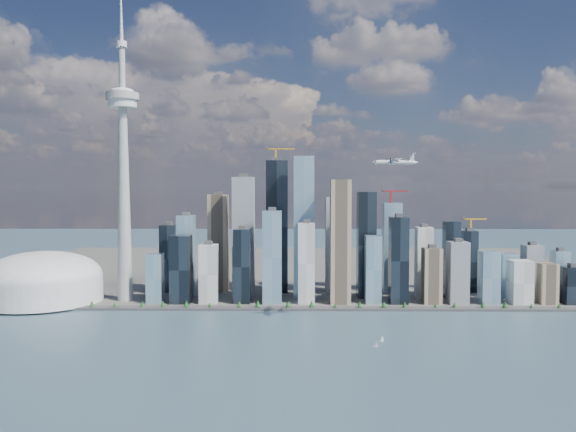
{
  "coord_description": "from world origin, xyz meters",
  "views": [
    {
      "loc": [
        -4.97,
        -655.15,
        200.69
      ],
      "look_at": [
        -15.63,
        260.0,
        152.73
      ],
      "focal_mm": 35.0,
      "sensor_mm": 36.0,
      "label": 1
    }
  ],
  "objects_px": {
    "needle_tower": "(123,166)",
    "dome_stadium": "(43,280)",
    "airplane": "(395,162)",
    "sailboat_east": "(382,339)",
    "sailboat_west": "(376,345)"
  },
  "relations": [
    {
      "from": "needle_tower",
      "to": "sailboat_west",
      "type": "bearing_deg",
      "value": -34.38
    },
    {
      "from": "dome_stadium",
      "to": "airplane",
      "type": "xyz_separation_m",
      "value": [
        571.74,
        -188.56,
        195.19
      ]
    },
    {
      "from": "needle_tower",
      "to": "airplane",
      "type": "xyz_separation_m",
      "value": [
        431.74,
        -198.56,
        -1.21
      ]
    },
    {
      "from": "airplane",
      "to": "sailboat_east",
      "type": "xyz_separation_m",
      "value": [
        -23.06,
        -47.62,
        -231.86
      ]
    },
    {
      "from": "dome_stadium",
      "to": "sailboat_west",
      "type": "height_order",
      "value": "dome_stadium"
    },
    {
      "from": "airplane",
      "to": "sailboat_east",
      "type": "height_order",
      "value": "airplane"
    },
    {
      "from": "needle_tower",
      "to": "sailboat_west",
      "type": "xyz_separation_m",
      "value": [
        397.19,
        -271.79,
        -232.62
      ]
    },
    {
      "from": "sailboat_east",
      "to": "airplane",
      "type": "bearing_deg",
      "value": 53.33
    },
    {
      "from": "airplane",
      "to": "sailboat_east",
      "type": "bearing_deg",
      "value": -121.64
    },
    {
      "from": "dome_stadium",
      "to": "airplane",
      "type": "height_order",
      "value": "airplane"
    },
    {
      "from": "needle_tower",
      "to": "sailboat_east",
      "type": "xyz_separation_m",
      "value": [
        408.68,
        -246.18,
        -233.07
      ]
    },
    {
      "from": "dome_stadium",
      "to": "airplane",
      "type": "relative_size",
      "value": 3.16
    },
    {
      "from": "needle_tower",
      "to": "sailboat_east",
      "type": "distance_m",
      "value": 530.98
    },
    {
      "from": "dome_stadium",
      "to": "sailboat_west",
      "type": "xyz_separation_m",
      "value": [
        537.19,
        -261.79,
        -36.22
      ]
    },
    {
      "from": "needle_tower",
      "to": "dome_stadium",
      "type": "relative_size",
      "value": 2.75
    }
  ]
}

